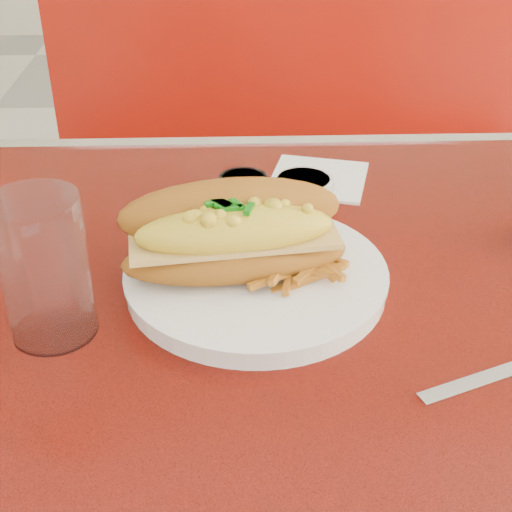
{
  "coord_description": "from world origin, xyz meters",
  "views": [
    {
      "loc": [
        -0.17,
        -0.7,
        1.24
      ],
      "look_at": [
        -0.15,
        -0.02,
        0.81
      ],
      "focal_mm": 50.0,
      "sensor_mm": 36.0,
      "label": 1
    }
  ],
  "objects_px": {
    "gravy_ramekin": "(303,192)",
    "water_tumbler": "(44,268)",
    "fork": "(314,262)",
    "sauce_cup_left": "(243,187)",
    "diner_table": "(369,376)",
    "dinner_plate": "(256,277)",
    "mac_hoagie": "(233,233)",
    "booth_bench_far": "(303,255)"
  },
  "relations": [
    {
      "from": "sauce_cup_left",
      "to": "water_tumbler",
      "type": "distance_m",
      "value": 0.36
    },
    {
      "from": "mac_hoagie",
      "to": "sauce_cup_left",
      "type": "xyz_separation_m",
      "value": [
        0.01,
        0.21,
        -0.05
      ]
    },
    {
      "from": "dinner_plate",
      "to": "booth_bench_far",
      "type": "bearing_deg",
      "value": 79.9
    },
    {
      "from": "booth_bench_far",
      "to": "dinner_plate",
      "type": "relative_size",
      "value": 3.03
    },
    {
      "from": "diner_table",
      "to": "water_tumbler",
      "type": "height_order",
      "value": "water_tumbler"
    },
    {
      "from": "gravy_ramekin",
      "to": "water_tumbler",
      "type": "distance_m",
      "value": 0.39
    },
    {
      "from": "diner_table",
      "to": "water_tumbler",
      "type": "bearing_deg",
      "value": -165.02
    },
    {
      "from": "diner_table",
      "to": "gravy_ramekin",
      "type": "xyz_separation_m",
      "value": [
        -0.08,
        0.16,
        0.19
      ]
    },
    {
      "from": "booth_bench_far",
      "to": "mac_hoagie",
      "type": "distance_m",
      "value": 1.01
    },
    {
      "from": "fork",
      "to": "gravy_ramekin",
      "type": "distance_m",
      "value": 0.17
    },
    {
      "from": "gravy_ramekin",
      "to": "water_tumbler",
      "type": "bearing_deg",
      "value": -137.42
    },
    {
      "from": "diner_table",
      "to": "fork",
      "type": "bearing_deg",
      "value": -175.45
    },
    {
      "from": "fork",
      "to": "gravy_ramekin",
      "type": "bearing_deg",
      "value": -24.04
    },
    {
      "from": "mac_hoagie",
      "to": "water_tumbler",
      "type": "relative_size",
      "value": 1.71
    },
    {
      "from": "gravy_ramekin",
      "to": "sauce_cup_left",
      "type": "xyz_separation_m",
      "value": [
        -0.08,
        0.03,
        -0.01
      ]
    },
    {
      "from": "diner_table",
      "to": "sauce_cup_left",
      "type": "distance_m",
      "value": 0.31
    },
    {
      "from": "fork",
      "to": "gravy_ramekin",
      "type": "relative_size",
      "value": 1.38
    },
    {
      "from": "dinner_plate",
      "to": "water_tumbler",
      "type": "xyz_separation_m",
      "value": [
        -0.21,
        -0.08,
        0.07
      ]
    },
    {
      "from": "diner_table",
      "to": "dinner_plate",
      "type": "xyz_separation_m",
      "value": [
        -0.15,
        -0.02,
        0.17
      ]
    },
    {
      "from": "diner_table",
      "to": "mac_hoagie",
      "type": "bearing_deg",
      "value": -174.63
    },
    {
      "from": "gravy_ramekin",
      "to": "sauce_cup_left",
      "type": "distance_m",
      "value": 0.09
    },
    {
      "from": "fork",
      "to": "sauce_cup_left",
      "type": "xyz_separation_m",
      "value": [
        -0.08,
        0.2,
        -0.0
      ]
    },
    {
      "from": "sauce_cup_left",
      "to": "water_tumbler",
      "type": "bearing_deg",
      "value": -124.87
    },
    {
      "from": "diner_table",
      "to": "fork",
      "type": "relative_size",
      "value": 8.32
    },
    {
      "from": "mac_hoagie",
      "to": "booth_bench_far",
      "type": "bearing_deg",
      "value": 70.74
    },
    {
      "from": "fork",
      "to": "sauce_cup_left",
      "type": "relative_size",
      "value": 1.85
    },
    {
      "from": "fork",
      "to": "water_tumbler",
      "type": "height_order",
      "value": "water_tumbler"
    },
    {
      "from": "sauce_cup_left",
      "to": "water_tumbler",
      "type": "xyz_separation_m",
      "value": [
        -0.2,
        -0.29,
        0.06
      ]
    },
    {
      "from": "mac_hoagie",
      "to": "diner_table",
      "type": "bearing_deg",
      "value": -2.07
    },
    {
      "from": "mac_hoagie",
      "to": "fork",
      "type": "distance_m",
      "value": 0.1
    },
    {
      "from": "sauce_cup_left",
      "to": "gravy_ramekin",
      "type": "bearing_deg",
      "value": -20.72
    },
    {
      "from": "diner_table",
      "to": "booth_bench_far",
      "type": "distance_m",
      "value": 0.87
    },
    {
      "from": "dinner_plate",
      "to": "sauce_cup_left",
      "type": "relative_size",
      "value": 4.97
    },
    {
      "from": "gravy_ramekin",
      "to": "dinner_plate",
      "type": "bearing_deg",
      "value": -110.88
    },
    {
      "from": "mac_hoagie",
      "to": "fork",
      "type": "bearing_deg",
      "value": -1.36
    },
    {
      "from": "diner_table",
      "to": "dinner_plate",
      "type": "distance_m",
      "value": 0.23
    },
    {
      "from": "mac_hoagie",
      "to": "water_tumbler",
      "type": "height_order",
      "value": "water_tumbler"
    },
    {
      "from": "booth_bench_far",
      "to": "dinner_plate",
      "type": "distance_m",
      "value": 0.98
    },
    {
      "from": "fork",
      "to": "sauce_cup_left",
      "type": "distance_m",
      "value": 0.22
    },
    {
      "from": "diner_table",
      "to": "mac_hoagie",
      "type": "relative_size",
      "value": 4.62
    },
    {
      "from": "booth_bench_far",
      "to": "mac_hoagie",
      "type": "height_order",
      "value": "mac_hoagie"
    },
    {
      "from": "booth_bench_far",
      "to": "water_tumbler",
      "type": "distance_m",
      "value": 1.13
    }
  ]
}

